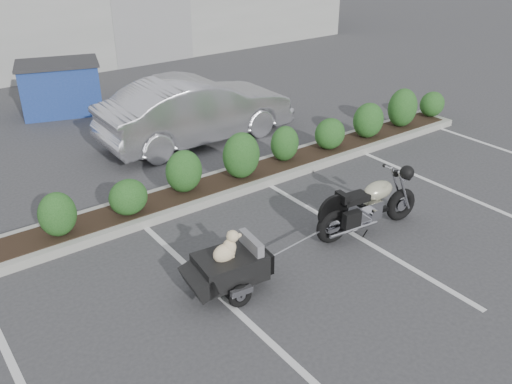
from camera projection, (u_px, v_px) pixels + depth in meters
ground at (277, 243)px, 8.81m from camera, size 90.00×90.00×0.00m
planter_kerb at (248, 177)px, 10.88m from camera, size 12.00×1.00×0.15m
motorcycle at (369, 206)px, 8.95m from camera, size 2.07×0.76×1.19m
pet_trailer at (229, 266)px, 7.52m from camera, size 1.67×0.94×0.99m
sedan at (197, 110)px, 12.50m from camera, size 4.58×1.62×1.51m
dumpster at (61, 87)px, 14.35m from camera, size 2.40×1.97×1.36m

